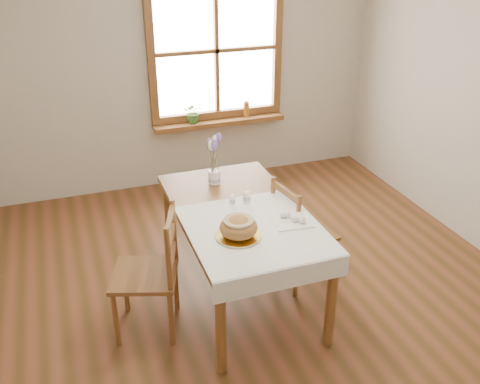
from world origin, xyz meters
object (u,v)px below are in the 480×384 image
object	(u,v)px
chair_right	(304,232)
bread_plate	(239,236)
flower_vase	(214,178)
dining_table	(240,220)
chair_left	(144,273)

from	to	relation	value
chair_right	bread_plate	distance (m)	0.85
chair_right	flower_vase	xyz separation A→B (m)	(-0.59, 0.47, 0.36)
dining_table	chair_left	xyz separation A→B (m)	(-0.76, -0.15, -0.19)
dining_table	flower_vase	bearing A→B (deg)	95.51
chair_left	flower_vase	xyz separation A→B (m)	(0.71, 0.64, 0.33)
dining_table	chair_left	world-z (taller)	chair_left
chair_left	chair_right	bearing A→B (deg)	115.84
chair_left	flower_vase	bearing A→B (deg)	150.40
chair_left	bread_plate	bearing A→B (deg)	89.31
bread_plate	flower_vase	bearing A→B (deg)	83.83
chair_right	flower_vase	size ratio (longest dim) A/B	8.12
chair_left	flower_vase	distance (m)	1.01
dining_table	bread_plate	distance (m)	0.41
chair_left	flower_vase	size ratio (longest dim) A/B	8.56
dining_table	flower_vase	world-z (taller)	flower_vase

